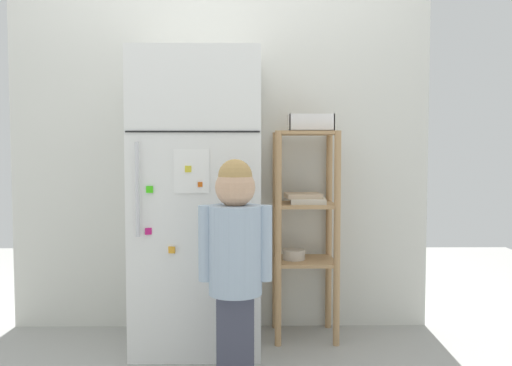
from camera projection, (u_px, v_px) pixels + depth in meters
ground_plane at (218, 345)px, 2.98m from camera, size 6.00×6.00×0.00m
kitchen_wall_back at (220, 154)px, 3.25m from camera, size 2.48×0.03×2.08m
refrigerator at (199, 201)px, 2.95m from camera, size 0.67×0.61×1.58m
child_standing at (235, 249)px, 2.44m from camera, size 0.33×0.24×1.02m
pantry_shelf_unit at (304, 217)px, 3.08m from camera, size 0.35×0.34×1.17m
fruit_bin at (308, 124)px, 3.04m from camera, size 0.25×0.16×0.09m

